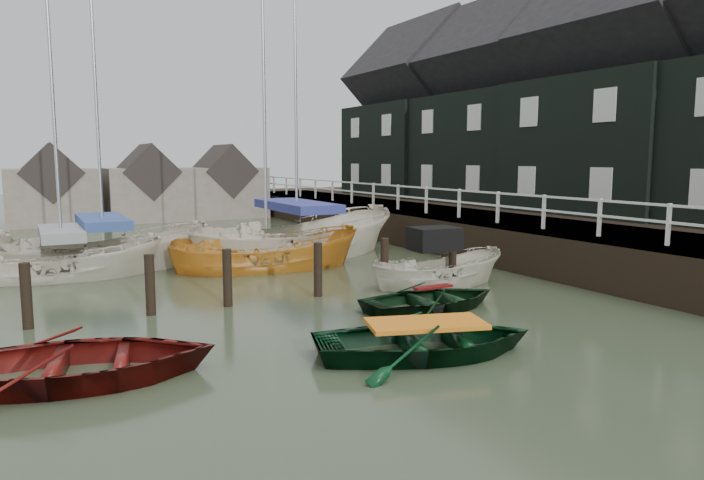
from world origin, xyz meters
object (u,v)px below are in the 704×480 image
sailboat_a (63,275)px  sailboat_c (267,268)px  sailboat_d (297,256)px  rowboat_dkgreen (433,309)px  motorboat (438,282)px  rowboat_green (425,355)px  rowboat_red (75,382)px  sailboat_b (105,268)px

sailboat_a → sailboat_c: 6.10m
sailboat_a → sailboat_c: sailboat_c is taller
sailboat_a → sailboat_d: sailboat_d is taller
rowboat_dkgreen → sailboat_c: (-1.57, 7.04, 0.01)m
rowboat_dkgreen → sailboat_c: size_ratio=0.31×
sailboat_c → rowboat_dkgreen: bearing=-159.2°
sailboat_c → sailboat_d: bearing=-37.8°
rowboat_dkgreen → sailboat_a: 11.28m
rowboat_dkgreen → sailboat_a: size_ratio=0.32×
motorboat → sailboat_c: size_ratio=0.37×
sailboat_c → sailboat_d: (1.81, 1.75, 0.04)m
rowboat_green → sailboat_a: sailboat_a is taller
sailboat_c → sailboat_d: 2.52m
rowboat_red → sailboat_a: size_ratio=0.40×
sailboat_a → sailboat_c: bearing=-96.1°
rowboat_dkgreen → sailboat_c: bearing=13.2°
rowboat_green → rowboat_red: bearing=92.2°
sailboat_b → rowboat_green: bearing=-158.9°
sailboat_d → sailboat_c: bearing=126.3°
rowboat_dkgreen → sailboat_a: (-7.51, 8.41, 0.07)m
rowboat_red → sailboat_d: bearing=-27.7°
rowboat_red → sailboat_b: sailboat_b is taller
sailboat_b → sailboat_d: bearing=-92.0°
sailboat_a → sailboat_b: sailboat_b is taller
rowboat_green → sailboat_b: bearing=35.3°
sailboat_c → sailboat_b: bearing=72.6°
rowboat_dkgreen → rowboat_red: bearing=100.4°
rowboat_red → sailboat_c: 10.53m
rowboat_red → sailboat_a: sailboat_a is taller
sailboat_a → sailboat_b: (1.26, 0.89, -0.00)m
rowboat_green → motorboat: 6.31m
sailboat_b → sailboat_d: 6.51m
motorboat → sailboat_a: sailboat_a is taller
sailboat_a → sailboat_d: (7.75, 0.38, -0.01)m
rowboat_dkgreen → sailboat_b: 11.20m
rowboat_dkgreen → sailboat_d: 8.79m
sailboat_b → sailboat_c: 5.20m
sailboat_b → sailboat_d: size_ratio=1.01×
sailboat_a → sailboat_c: size_ratio=0.98×
rowboat_red → sailboat_b: 10.79m
rowboat_dkgreen → sailboat_d: (0.24, 8.79, 0.06)m
rowboat_red → rowboat_dkgreen: 8.04m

